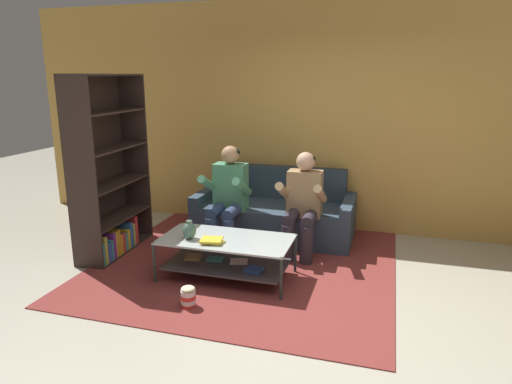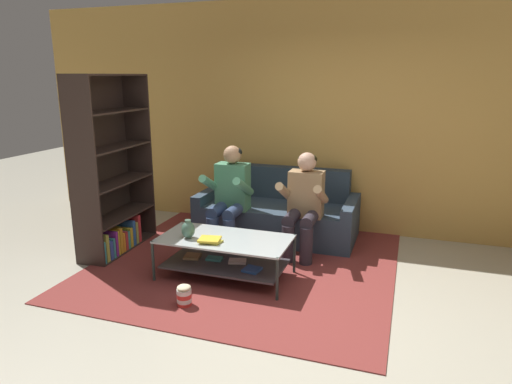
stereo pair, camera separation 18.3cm
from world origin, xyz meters
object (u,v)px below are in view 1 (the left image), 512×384
coffee_table (226,252)px  popcorn_tub (188,297)px  person_seated_right (303,200)px  person_seated_left (228,193)px  couch (275,214)px  vase (189,230)px  bookshelf (107,187)px  book_stack (212,241)px

coffee_table → popcorn_tub: size_ratio=6.50×
person_seated_right → popcorn_tub: (-0.71, -1.52, -0.53)m
person_seated_left → person_seated_right: person_seated_left is taller
couch → person_seated_left: (-0.44, -0.52, 0.37)m
coffee_table → vase: size_ratio=6.95×
person_seated_right → popcorn_tub: person_seated_right is taller
person_seated_right → coffee_table: 1.10m
coffee_table → bookshelf: (-1.53, 0.30, 0.49)m
person_seated_left → book_stack: bearing=-78.7°
person_seated_left → book_stack: 1.04m
couch → vase: 1.58m
person_seated_right → coffee_table: size_ratio=0.89×
coffee_table → vase: bearing=-162.2°
couch → coffee_table: (-0.15, -1.37, 0.00)m
couch → person_seated_left: size_ratio=1.64×
person_seated_left → coffee_table: (0.29, -0.85, -0.36)m
vase → coffee_table: bearing=17.8°
bookshelf → couch: bearing=32.6°
coffee_table → bookshelf: bookshelf is taller
person_seated_left → bookshelf: bearing=-156.0°
couch → popcorn_tub: couch is taller
vase → bookshelf: bookshelf is taller
person_seated_left → person_seated_right: size_ratio=1.03×
couch → person_seated_right: size_ratio=1.69×
couch → book_stack: bearing=-99.1°
couch → popcorn_tub: (-0.27, -2.04, -0.18)m
couch → book_stack: size_ratio=7.94×
couch → coffee_table: couch is taller
person_seated_right → coffee_table: person_seated_right is taller
coffee_table → bookshelf: 1.63m
vase → book_stack: vase is taller
bookshelf → book_stack: bearing=-17.5°
vase → bookshelf: bearing=160.8°
couch → vase: (-0.49, -1.48, 0.23)m
vase → bookshelf: (-1.18, 0.41, 0.26)m
person_seated_right → couch: bearing=130.2°
couch → person_seated_right: 0.77m
coffee_table → book_stack: book_stack is taller
person_seated_left → popcorn_tub: size_ratio=5.96×
bookshelf → person_seated_left: bearing=24.0°
coffee_table → vase: 0.43m
bookshelf → popcorn_tub: (1.41, -0.97, -0.67)m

